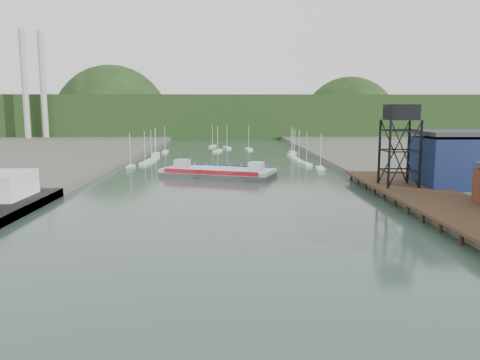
{
  "coord_description": "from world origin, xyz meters",
  "views": [
    {
      "loc": [
        1.11,
        -33.28,
        17.11
      ],
      "look_at": [
        3.35,
        53.88,
        4.0
      ],
      "focal_mm": 35.0,
      "sensor_mm": 36.0,
      "label": 1
    }
  ],
  "objects": [
    {
      "name": "chain_ferry",
      "position": [
        -1.44,
        86.77,
        1.18
      ],
      "size": [
        30.69,
        20.53,
        4.11
      ],
      "rotation": [
        0.0,
        0.0,
        -0.35
      ],
      "color": "#48484B",
      "rests_on": "ground"
    },
    {
      "name": "marina_sailboats",
      "position": [
        0.08,
        138.46,
        0.35
      ],
      "size": [
        57.71,
        92.65,
        0.9
      ],
      "color": "silver",
      "rests_on": "ground"
    },
    {
      "name": "smokestacks",
      "position": [
        -106.0,
        232.5,
        30.0
      ],
      "size": [
        11.2,
        8.2,
        60.0
      ],
      "color": "#A5A6A0",
      "rests_on": "ground"
    },
    {
      "name": "ground",
      "position": [
        0.0,
        0.0,
        0.0
      ],
      "size": [
        600.0,
        600.0,
        0.0
      ],
      "primitive_type": "plane",
      "color": "#283F34",
      "rests_on": "ground"
    },
    {
      "name": "blue_shed",
      "position": [
        50.0,
        60.0,
        7.06
      ],
      "size": [
        20.5,
        14.5,
        11.3
      ],
      "color": "#0C1437",
      "rests_on": "east_land"
    },
    {
      "name": "lift_tower",
      "position": [
        35.0,
        58.0,
        15.65
      ],
      "size": [
        6.5,
        6.5,
        16.0
      ],
      "color": "black",
      "rests_on": "east_pier"
    },
    {
      "name": "east_pier",
      "position": [
        37.0,
        45.0,
        1.9
      ],
      "size": [
        14.0,
        70.0,
        2.45
      ],
      "color": "black",
      "rests_on": "ground"
    },
    {
      "name": "distant_hills",
      "position": [
        -3.98,
        301.35,
        10.38
      ],
      "size": [
        500.0,
        120.0,
        80.0
      ],
      "color": "black",
      "rests_on": "ground"
    }
  ]
}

